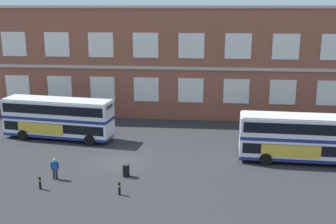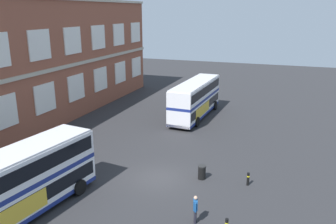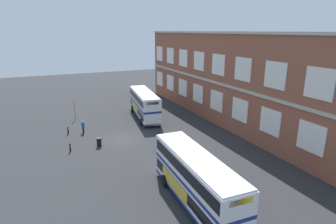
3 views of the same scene
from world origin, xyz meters
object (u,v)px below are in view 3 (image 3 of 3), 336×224
(waiting_passenger, at_px, (83,126))
(station_litter_bin, at_px, (99,142))
(double_decker_middle, at_px, (196,179))
(safety_bollard_west, at_px, (70,147))
(double_decker_near, at_px, (144,104))
(bus_stand_flag, at_px, (75,109))
(safety_bollard_east, at_px, (68,130))

(waiting_passenger, distance_m, station_litter_bin, 5.47)
(double_decker_middle, bearing_deg, safety_bollard_west, -151.21)
(waiting_passenger, height_order, station_litter_bin, waiting_passenger)
(double_decker_middle, distance_m, waiting_passenger, 20.77)
(double_decker_near, bearing_deg, safety_bollard_west, -53.99)
(double_decker_middle, distance_m, station_litter_bin, 15.39)
(waiting_passenger, bearing_deg, double_decker_near, 108.18)
(double_decker_near, relative_size, station_litter_bin, 10.92)
(waiting_passenger, distance_m, safety_bollard_west, 5.98)
(double_decker_near, xyz_separation_m, bus_stand_flag, (-3.28, -10.06, -0.51))
(double_decker_middle, relative_size, bus_stand_flag, 4.11)
(double_decker_middle, relative_size, waiting_passenger, 6.53)
(double_decker_near, bearing_deg, safety_bollard_east, -76.64)
(double_decker_near, relative_size, double_decker_middle, 1.01)
(double_decker_middle, bearing_deg, double_decker_near, 169.90)
(double_decker_middle, xyz_separation_m, station_litter_bin, (-14.58, -4.65, -1.63))
(double_decker_near, height_order, station_litter_bin, double_decker_near)
(double_decker_middle, height_order, waiting_passenger, double_decker_middle)
(double_decker_middle, height_order, safety_bollard_west, double_decker_middle)
(double_decker_near, xyz_separation_m, station_litter_bin, (8.58, -8.78, -1.63))
(station_litter_bin, xyz_separation_m, safety_bollard_east, (-5.80, -2.92, -0.03))
(waiting_passenger, relative_size, station_litter_bin, 1.65)
(safety_bollard_west, bearing_deg, double_decker_middle, 28.79)
(double_decker_near, xyz_separation_m, waiting_passenger, (3.22, -9.81, -1.22))
(station_litter_bin, distance_m, safety_bollard_east, 6.50)
(station_litter_bin, height_order, safety_bollard_west, station_litter_bin)
(safety_bollard_west, bearing_deg, double_decker_near, 126.01)
(double_decker_near, relative_size, waiting_passenger, 6.61)
(bus_stand_flag, distance_m, safety_bollard_west, 12.25)
(waiting_passenger, relative_size, safety_bollard_east, 1.79)
(station_litter_bin, bearing_deg, waiting_passenger, -169.13)
(safety_bollard_east, bearing_deg, double_decker_near, 103.36)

